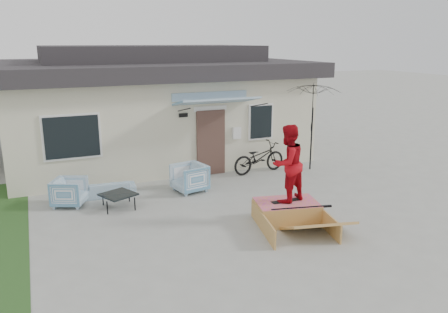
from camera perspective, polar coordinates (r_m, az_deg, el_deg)
name	(u,v)px	position (r m, az deg, el deg)	size (l,w,h in m)	color
ground	(243,231)	(10.32, 2.50, -9.50)	(90.00, 90.00, 0.00)	gray
house	(151,103)	(17.11, -9.31, 6.77)	(10.80, 8.49, 4.10)	beige
loveseat	(109,186)	(12.86, -14.49, -3.69)	(1.44, 0.42, 0.56)	teal
armchair_left	(70,191)	(12.38, -19.17, -4.16)	(0.79, 0.74, 0.81)	teal
armchair_right	(189,176)	(12.80, -4.46, -2.56)	(0.86, 0.81, 0.89)	teal
coffee_table	(119,201)	(11.91, -13.35, -5.53)	(0.77, 0.77, 0.38)	black
bicycle	(259,154)	(14.59, 4.52, 0.27)	(0.67, 1.92, 1.23)	black
patio_umbrella	(312,118)	(14.98, 11.25, 4.84)	(2.22, 2.15, 2.20)	black
skate_ramp	(287,212)	(10.85, 8.01, -7.00)	(1.45, 1.94, 0.48)	#AE8041
skateboard	(286,200)	(10.80, 7.98, -5.60)	(0.76, 0.19, 0.05)	black
skater	(288,162)	(10.51, 8.16, -0.74)	(0.90, 0.70, 1.85)	#A60912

